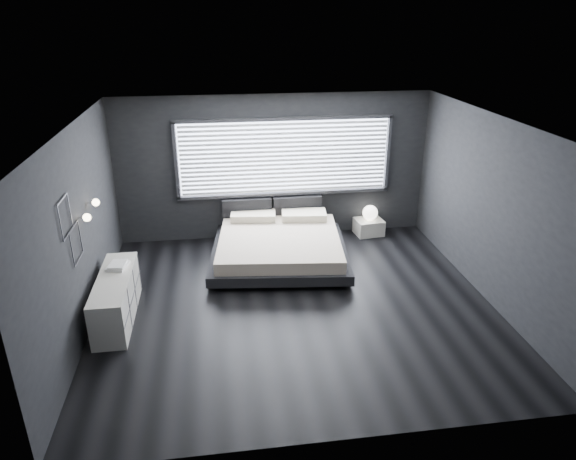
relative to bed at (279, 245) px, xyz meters
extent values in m
plane|color=black|center=(0.05, -1.59, -0.29)|extent=(6.00, 6.00, 0.00)
plane|color=white|center=(0.05, -1.59, 2.51)|extent=(6.00, 6.00, 0.00)
cube|color=black|center=(0.05, 1.16, 1.11)|extent=(6.00, 0.04, 2.80)
cube|color=black|center=(0.05, -4.34, 1.11)|extent=(6.00, 0.04, 2.80)
cube|color=black|center=(-2.95, -1.59, 1.11)|extent=(0.04, 5.50, 2.80)
cube|color=black|center=(3.05, -1.59, 1.11)|extent=(0.04, 5.50, 2.80)
cube|color=white|center=(0.25, 1.14, 1.32)|extent=(4.00, 0.02, 1.38)
cube|color=#47474C|center=(-1.79, 1.11, 1.32)|extent=(0.06, 0.08, 1.48)
cube|color=#47474C|center=(2.29, 1.11, 1.32)|extent=(0.06, 0.08, 1.48)
cube|color=#47474C|center=(0.25, 1.11, 2.05)|extent=(4.14, 0.08, 0.06)
cube|color=#47474C|center=(0.25, 1.11, 0.59)|extent=(4.14, 0.08, 0.06)
cube|color=white|center=(0.25, 1.08, 1.32)|extent=(3.94, 0.03, 1.32)
cube|color=black|center=(-0.51, 1.05, 0.28)|extent=(0.96, 0.16, 0.52)
cube|color=black|center=(0.49, 1.05, 0.28)|extent=(0.96, 0.16, 0.52)
cylinder|color=silver|center=(-2.90, -1.54, 1.31)|extent=(0.10, 0.02, 0.02)
sphere|color=#FFE5B7|center=(-2.83, -1.54, 1.31)|extent=(0.11, 0.11, 0.11)
cylinder|color=silver|center=(-2.90, -0.94, 1.31)|extent=(0.10, 0.02, 0.02)
sphere|color=#FFE5B7|center=(-2.83, -0.94, 1.31)|extent=(0.11, 0.11, 0.11)
cube|color=#47474C|center=(-2.92, -2.14, 1.79)|extent=(0.01, 0.46, 0.02)
cube|color=#47474C|center=(-2.92, -2.14, 1.33)|extent=(0.01, 0.46, 0.02)
cube|color=#47474C|center=(-2.92, -1.91, 1.56)|extent=(0.01, 0.02, 0.46)
cube|color=#47474C|center=(-2.92, -2.37, 1.56)|extent=(0.01, 0.02, 0.46)
cube|color=#47474C|center=(-2.92, -1.89, 1.32)|extent=(0.01, 0.46, 0.02)
cube|color=#47474C|center=(-2.92, -1.89, 0.86)|extent=(0.01, 0.46, 0.02)
cube|color=#47474C|center=(-2.92, -1.66, 1.09)|extent=(0.01, 0.02, 0.46)
cube|color=#47474C|center=(-2.92, -2.12, 1.09)|extent=(0.01, 0.02, 0.46)
cube|color=black|center=(-1.13, -0.85, -0.24)|extent=(0.14, 0.14, 0.09)
cube|color=black|center=(0.92, -1.08, -0.24)|extent=(0.14, 0.14, 0.09)
cube|color=black|center=(-0.93, 0.99, -0.24)|extent=(0.14, 0.14, 0.09)
cube|color=black|center=(1.12, 0.76, -0.24)|extent=(0.14, 0.14, 0.09)
cube|color=black|center=(-0.01, -0.04, -0.11)|extent=(2.63, 2.54, 0.17)
cube|color=#C0B19B|center=(-0.01, -0.04, 0.08)|extent=(2.36, 2.36, 0.22)
cube|color=beige|center=(-0.40, 0.85, 0.26)|extent=(0.89, 0.55, 0.14)
cube|color=beige|center=(0.58, 0.74, 0.26)|extent=(0.89, 0.55, 0.14)
cube|color=silver|center=(1.94, 0.91, -0.13)|extent=(0.58, 0.50, 0.31)
sphere|color=white|center=(1.95, 0.90, 0.18)|extent=(0.30, 0.30, 0.30)
cube|color=silver|center=(-2.60, -1.57, 0.05)|extent=(0.47, 1.67, 0.67)
cube|color=#47474C|center=(-2.36, -1.57, 0.05)|extent=(0.01, 1.65, 0.65)
cube|color=white|center=(-2.58, -1.24, 0.40)|extent=(0.33, 0.39, 0.04)
cube|color=white|center=(-2.57, -1.26, 0.44)|extent=(0.26, 0.33, 0.03)
camera|label=1|loc=(-1.03, -8.34, 3.90)|focal=32.00mm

